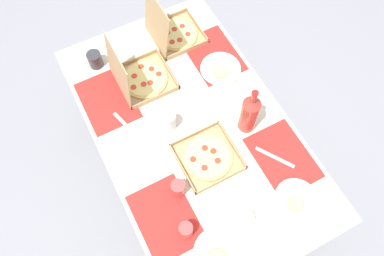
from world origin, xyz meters
The scene contains 20 objects.
ground_plane centered at (0.00, 0.00, 0.00)m, with size 6.00×6.00×0.00m, color gray.
dining_table centered at (0.00, 0.00, 0.64)m, with size 1.59×0.95×0.75m.
placemat_near_left centered at (-0.36, -0.33, 0.75)m, with size 0.36×0.26×0.00m, color red.
placemat_near_right centered at (0.36, -0.33, 0.75)m, with size 0.36×0.26×0.00m, color red.
placemat_far_left centered at (-0.36, 0.33, 0.75)m, with size 0.36×0.26×0.00m, color red.
placemat_far_right centered at (0.36, 0.33, 0.75)m, with size 0.36×0.26×0.00m, color red.
pizza_box_center centered at (0.38, 0.12, 0.80)m, with size 0.29×0.29×0.32m.
pizza_box_edge_far centered at (-0.18, 0.01, 0.76)m, with size 0.29×0.29×0.04m.
pizza_box_corner_right centered at (0.58, -0.18, 0.80)m, with size 0.28×0.28×0.31m.
plate_near_right centered at (-0.61, 0.19, 0.76)m, with size 0.23×0.23×0.03m.
plate_far_left centered at (-0.57, -0.26, 0.76)m, with size 0.20×0.20×0.03m.
plate_near_left centered at (0.25, -0.31, 0.76)m, with size 0.23×0.23×0.03m.
soda_bottle centered at (-0.12, -0.26, 0.88)m, with size 0.09×0.09×0.32m.
cup_clear_right centered at (-0.46, 0.27, 0.80)m, with size 0.06×0.06×0.10m, color #BF4742.
cup_red centered at (0.07, 0.10, 0.80)m, with size 0.07×0.07×0.11m, color silver.
cup_clear_left centered at (0.60, 0.29, 0.79)m, with size 0.08×0.08×0.09m, color #333338.
cup_dark centered at (-0.27, 0.22, 0.80)m, with size 0.07×0.07×0.10m, color #BF4742.
condiment_bowl centered at (-0.53, 0.00, 0.77)m, with size 0.08×0.08×0.04m, color white.
knife_by_far_right centered at (-0.34, -0.29, 0.75)m, with size 0.21×0.02×0.01m, color #B7B7BC.
knife_by_near_right centered at (0.17, 0.30, 0.75)m, with size 0.21×0.02×0.01m, color #B7B7BC.
Camera 1 is at (-0.79, 0.41, 2.54)m, focal length 36.16 mm.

